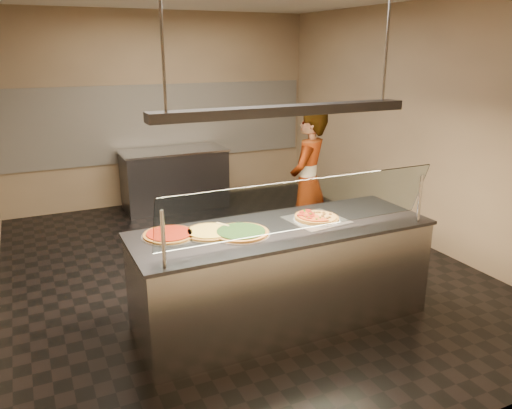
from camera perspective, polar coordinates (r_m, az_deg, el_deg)
name	(u,v)px	position (r m, az deg, el deg)	size (l,w,h in m)	color
ground	(236,268)	(5.87, -2.35, -7.27)	(5.00, 6.00, 0.02)	black
wall_back	(161,110)	(8.24, -10.79, 10.60)	(5.00, 0.02, 3.00)	tan
wall_front	(443,226)	(2.95, 20.64, -2.32)	(5.00, 0.02, 3.00)	tan
wall_right	(415,125)	(6.77, 17.69, 8.65)	(0.02, 6.00, 3.00)	tan
tile_band	(162,122)	(8.24, -10.66, 9.20)	(4.90, 0.02, 1.20)	silver
serving_counter	(282,275)	(4.60, 3.00, -8.00)	(2.69, 0.94, 0.93)	#B7B7BC
sneeze_guard	(304,206)	(4.04, 5.45, -0.12)	(2.45, 0.18, 0.54)	#B7B7BC
perforated_tray	(316,219)	(4.62, 6.90, -1.67)	(0.54, 0.54, 0.01)	silver
half_pizza_pepperoni	(307,218)	(4.57, 5.87, -1.51)	(0.25, 0.42, 0.05)	brown
half_pizza_sausage	(325,216)	(4.67, 7.90, -1.26)	(0.25, 0.42, 0.04)	brown
pizza_spinach	(241,232)	(4.24, -1.75, -3.19)	(0.51, 0.51, 0.03)	silver
pizza_cheese	(209,232)	(4.28, -5.34, -3.11)	(0.46, 0.46, 0.03)	silver
pizza_tomato	(169,234)	(4.27, -9.88, -3.37)	(0.47, 0.47, 0.03)	silver
pizza_spatula	(229,224)	(4.39, -3.07, -2.29)	(0.26, 0.20, 0.02)	#B7B7BC
prep_table	(175,179)	(8.00, -9.28, 2.94)	(1.63, 0.74, 0.93)	#3B3B41
worker	(308,183)	(6.04, 5.95, 2.45)	(0.65, 0.43, 1.78)	#323136
heat_lamp_housing	(285,110)	(4.18, 3.33, 10.68)	(2.30, 0.18, 0.08)	#3B3B41
lamp_rod_left	(162,40)	(3.78, -10.68, 17.98)	(0.02, 0.02, 1.01)	#B7B7BC
lamp_rod_right	(387,42)	(4.71, 14.74, 17.56)	(0.02, 0.02, 1.01)	#B7B7BC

